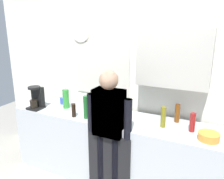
{
  "coord_description": "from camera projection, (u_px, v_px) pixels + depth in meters",
  "views": [
    {
      "loc": [
        1.11,
        -2.22,
        2.09
      ],
      "look_at": [
        -0.08,
        0.25,
        1.31
      ],
      "focal_mm": 36.69,
      "sensor_mm": 36.0,
      "label": 1
    }
  ],
  "objects": [
    {
      "name": "dish_soap",
      "position": [
        112.0,
        112.0,
        2.98
      ],
      "size": [
        0.06,
        0.06,
        0.18
      ],
      "color": "green",
      "rests_on": "kitchen_counter"
    },
    {
      "name": "kitchen_counter",
      "position": [
        119.0,
        149.0,
        3.1
      ],
      "size": [
        3.04,
        0.64,
        0.92
      ],
      "primitive_type": "cube",
      "color": "#B2B7BC",
      "rests_on": "ground_plane"
    },
    {
      "name": "bottle_dark_sauce",
      "position": [
        74.0,
        110.0,
        3.0
      ],
      "size": [
        0.06,
        0.06,
        0.18
      ],
      "primitive_type": "cylinder",
      "color": "black",
      "rests_on": "kitchen_counter"
    },
    {
      "name": "cup_blue_mug",
      "position": [
        63.0,
        101.0,
        3.49
      ],
      "size": [
        0.08,
        0.08,
        0.1
      ],
      "primitive_type": "cylinder",
      "color": "#3351B2",
      "rests_on": "kitchen_counter"
    },
    {
      "name": "person_guest",
      "position": [
        109.0,
        125.0,
        2.7
      ],
      "size": [
        0.57,
        0.22,
        1.6
      ],
      "rotation": [
        0.0,
        0.0,
        3.16
      ],
      "color": "black",
      "rests_on": "ground_plane"
    },
    {
      "name": "person_at_sink",
      "position": [
        109.0,
        125.0,
        2.7
      ],
      "size": [
        0.57,
        0.22,
        1.6
      ],
      "rotation": [
        0.0,
        0.0,
        -0.02
      ],
      "color": "brown",
      "rests_on": "ground_plane"
    },
    {
      "name": "bottle_olive_oil",
      "position": [
        163.0,
        117.0,
        2.69
      ],
      "size": [
        0.06,
        0.06,
        0.25
      ],
      "primitive_type": "cylinder",
      "color": "olive",
      "rests_on": "kitchen_counter"
    },
    {
      "name": "bottle_green_wine",
      "position": [
        86.0,
        107.0,
        2.94
      ],
      "size": [
        0.07,
        0.07,
        0.3
      ],
      "primitive_type": "cylinder",
      "color": "#195923",
      "rests_on": "kitchen_counter"
    },
    {
      "name": "coffee_maker",
      "position": [
        36.0,
        98.0,
        3.29
      ],
      "size": [
        0.2,
        0.2,
        0.33
      ],
      "color": "black",
      "rests_on": "kitchen_counter"
    },
    {
      "name": "bottle_amber_beer",
      "position": [
        177.0,
        113.0,
        2.83
      ],
      "size": [
        0.06,
        0.06,
        0.23
      ],
      "primitive_type": "cylinder",
      "color": "brown",
      "rests_on": "kitchen_counter"
    },
    {
      "name": "bottle_red_vinegar",
      "position": [
        192.0,
        122.0,
        2.58
      ],
      "size": [
        0.06,
        0.06,
        0.22
      ],
      "primitive_type": "cylinder",
      "color": "maroon",
      "rests_on": "kitchen_counter"
    },
    {
      "name": "mixing_bowl",
      "position": [
        209.0,
        136.0,
        2.4
      ],
      "size": [
        0.22,
        0.22,
        0.08
      ],
      "primitive_type": "cylinder",
      "color": "orange",
      "rests_on": "kitchen_counter"
    },
    {
      "name": "back_wall_assembly",
      "position": [
        136.0,
        79.0,
        3.17
      ],
      "size": [
        4.64,
        0.42,
        2.6
      ],
      "color": "silver",
      "rests_on": "ground_plane"
    },
    {
      "name": "bottle_clear_soda",
      "position": [
        66.0,
        99.0,
        3.3
      ],
      "size": [
        0.09,
        0.09,
        0.28
      ],
      "primitive_type": "cylinder",
      "color": "#2D8C33",
      "rests_on": "kitchen_counter"
    },
    {
      "name": "dishwasher_panel",
      "position": [
        109.0,
        166.0,
        2.82
      ],
      "size": [
        0.56,
        0.02,
        0.82
      ],
      "primitive_type": "cube",
      "color": "black",
      "rests_on": "ground_plane"
    },
    {
      "name": "potted_plant",
      "position": [
        95.0,
        99.0,
        3.33
      ],
      "size": [
        0.15,
        0.15,
        0.23
      ],
      "color": "#9E5638",
      "rests_on": "kitchen_counter"
    }
  ]
}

